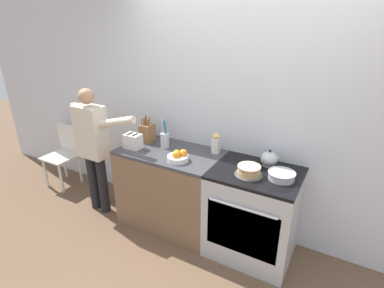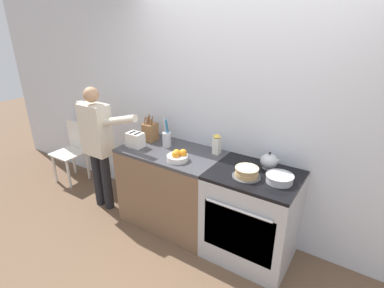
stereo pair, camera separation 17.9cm
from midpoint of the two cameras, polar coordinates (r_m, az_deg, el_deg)
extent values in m
plane|color=brown|center=(3.12, 4.99, -21.38)|extent=(16.00, 16.00, 0.00)
cube|color=silver|center=(2.98, 11.89, 5.24)|extent=(8.00, 0.04, 2.60)
cube|color=brown|center=(3.35, -2.30, -8.55)|extent=(1.08, 0.63, 0.86)
cube|color=#3D3D42|center=(3.14, -2.42, -1.55)|extent=(1.08, 0.63, 0.03)
cube|color=#B7BABF|center=(2.99, 12.94, -13.40)|extent=(0.80, 0.63, 0.87)
cube|color=black|center=(2.75, 10.54, -16.37)|extent=(0.65, 0.01, 0.48)
cylinder|color=#B7BABF|center=(2.58, 10.71, -12.31)|extent=(0.60, 0.02, 0.02)
cube|color=black|center=(2.76, 13.74, -5.84)|extent=(0.80, 0.63, 0.03)
cylinder|color=#4C4C51|center=(2.68, 12.21, -6.11)|extent=(0.25, 0.25, 0.01)
cylinder|color=tan|center=(2.67, 12.25, -5.67)|extent=(0.20, 0.20, 0.04)
cylinder|color=tan|center=(2.65, 12.32, -4.96)|extent=(0.19, 0.19, 0.04)
cylinder|color=beige|center=(2.64, 12.36, -4.53)|extent=(0.20, 0.20, 0.01)
cylinder|color=#B7BABF|center=(2.89, 16.07, -4.31)|extent=(0.11, 0.11, 0.01)
ellipsoid|color=#B7BABF|center=(2.86, 16.21, -3.16)|extent=(0.16, 0.16, 0.14)
cone|color=#B7BABF|center=(2.83, 17.72, -3.07)|extent=(0.08, 0.04, 0.07)
sphere|color=black|center=(2.83, 16.39, -1.70)|extent=(0.02, 0.02, 0.02)
cylinder|color=#B7BABF|center=(2.66, 18.21, -6.35)|extent=(0.22, 0.22, 0.06)
torus|color=#B7BABF|center=(2.65, 18.30, -5.71)|extent=(0.24, 0.24, 0.01)
cube|color=olive|center=(3.39, -6.45, 2.28)|extent=(0.13, 0.14, 0.20)
cylinder|color=brown|center=(3.34, -7.49, 4.46)|extent=(0.01, 0.04, 0.08)
cylinder|color=brown|center=(3.31, -6.98, 4.39)|extent=(0.01, 0.04, 0.09)
cylinder|color=brown|center=(3.29, -6.41, 4.12)|extent=(0.01, 0.03, 0.07)
cylinder|color=brown|center=(3.37, -7.09, 4.48)|extent=(0.01, 0.03, 0.07)
cylinder|color=brown|center=(3.33, -6.63, 4.56)|extent=(0.01, 0.04, 0.09)
cylinder|color=brown|center=(3.31, -6.11, 4.47)|extent=(0.01, 0.04, 0.09)
cylinder|color=brown|center=(3.38, -6.80, 4.83)|extent=(0.01, 0.04, 0.09)
cylinder|color=#B7BABF|center=(3.21, -3.22, 0.83)|extent=(0.09, 0.09, 0.16)
cylinder|color=#B7BABF|center=(3.16, -3.57, 2.69)|extent=(0.05, 0.04, 0.27)
cylinder|color=teal|center=(3.15, -3.20, 2.51)|extent=(0.03, 0.03, 0.26)
cylinder|color=teal|center=(3.16, -2.97, 2.56)|extent=(0.02, 0.06, 0.26)
cylinder|color=silver|center=(2.91, -1.02, -2.68)|extent=(0.21, 0.21, 0.05)
sphere|color=orange|center=(2.87, -1.34, -2.01)|extent=(0.08, 0.08, 0.08)
sphere|color=orange|center=(2.89, -1.19, -1.79)|extent=(0.08, 0.08, 0.08)
sphere|color=orange|center=(2.90, 0.04, -1.73)|extent=(0.08, 0.08, 0.08)
cube|color=silver|center=(3.24, -9.19, 0.78)|extent=(0.18, 0.13, 0.16)
cube|color=black|center=(3.24, -9.75, 2.22)|extent=(0.02, 0.09, 0.00)
cube|color=black|center=(3.19, -8.81, 1.98)|extent=(0.02, 0.09, 0.00)
cube|color=black|center=(3.29, -10.47, 1.62)|extent=(0.02, 0.02, 0.01)
cube|color=white|center=(3.05, 6.41, -0.37)|extent=(0.07, 0.07, 0.17)
pyramid|color=#E0BC4C|center=(3.00, 6.50, 1.67)|extent=(0.07, 0.07, 0.03)
cylinder|color=black|center=(3.85, -16.23, -6.33)|extent=(0.11, 0.11, 0.72)
cylinder|color=black|center=(3.74, -14.59, -7.04)|extent=(0.11, 0.11, 0.72)
cube|color=beige|center=(3.53, -16.51, 2.63)|extent=(0.34, 0.20, 0.59)
cylinder|color=beige|center=(3.68, -18.75, 3.86)|extent=(0.08, 0.08, 0.50)
cylinder|color=beige|center=(3.20, -12.29, 4.37)|extent=(0.51, 0.08, 0.21)
sphere|color=tan|center=(3.42, -17.25, 8.95)|extent=(0.17, 0.17, 0.17)
cylinder|color=silver|center=(4.65, -23.72, -4.31)|extent=(0.04, 0.04, 0.42)
cylinder|color=silver|center=(4.40, -21.37, -5.43)|extent=(0.04, 0.04, 0.42)
cylinder|color=silver|center=(4.80, -20.62, -2.93)|extent=(0.04, 0.04, 0.42)
cylinder|color=silver|center=(4.57, -18.18, -3.93)|extent=(0.04, 0.04, 0.42)
cube|color=silver|center=(4.51, -21.36, -1.63)|extent=(0.40, 0.40, 0.02)
cube|color=silver|center=(4.53, -19.88, 1.58)|extent=(0.40, 0.03, 0.40)
camera|label=1|loc=(0.09, -88.24, 0.74)|focal=28.00mm
camera|label=2|loc=(0.09, 91.76, -0.74)|focal=28.00mm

